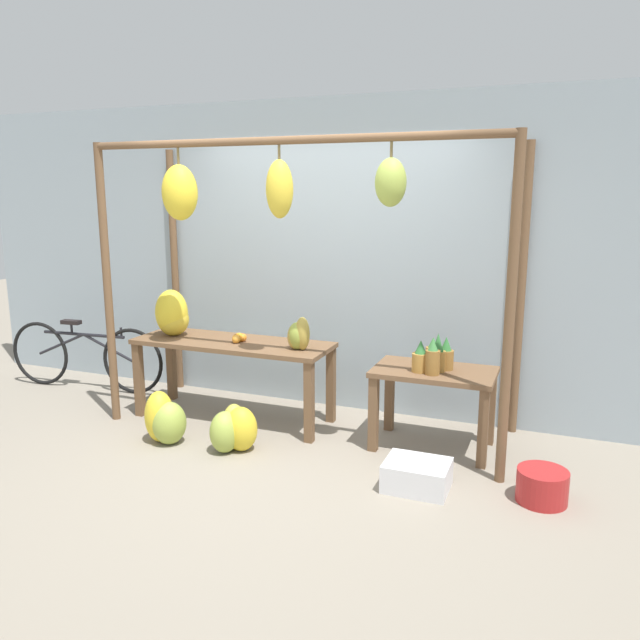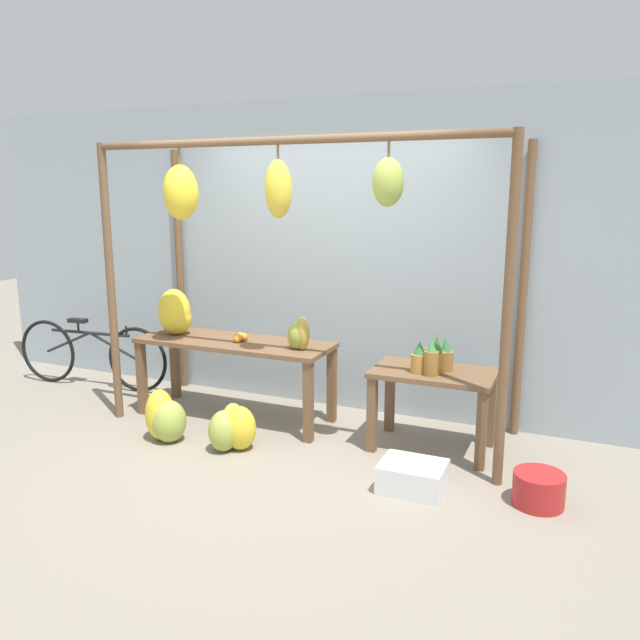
{
  "view_description": "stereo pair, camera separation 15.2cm",
  "coord_description": "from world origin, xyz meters",
  "px_view_note": "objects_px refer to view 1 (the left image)",
  "views": [
    {
      "loc": [
        1.98,
        -3.93,
        2.0
      ],
      "look_at": [
        0.14,
        0.7,
        0.96
      ],
      "focal_mm": 35.0,
      "sensor_mm": 36.0,
      "label": 1
    },
    {
      "loc": [
        2.12,
        -3.87,
        2.0
      ],
      "look_at": [
        0.14,
        0.7,
        0.96
      ],
      "focal_mm": 35.0,
      "sensor_mm": 36.0,
      "label": 2
    }
  ],
  "objects_px": {
    "banana_pile_on_table": "(172,316)",
    "banana_pile_ground_left": "(164,420)",
    "papaya_pile": "(298,335)",
    "orange_pile": "(239,338)",
    "banana_pile_ground_right": "(234,429)",
    "pineapple_cluster": "(434,357)",
    "parked_bicycle": "(85,356)",
    "fruit_crate_white": "(417,475)",
    "blue_bucket": "(542,486)"
  },
  "relations": [
    {
      "from": "banana_pile_on_table",
      "to": "banana_pile_ground_left",
      "type": "distance_m",
      "value": 1.04
    },
    {
      "from": "banana_pile_on_table",
      "to": "papaya_pile",
      "type": "relative_size",
      "value": 1.51
    },
    {
      "from": "orange_pile",
      "to": "banana_pile_ground_right",
      "type": "distance_m",
      "value": 0.87
    },
    {
      "from": "pineapple_cluster",
      "to": "banana_pile_ground_left",
      "type": "height_order",
      "value": "pineapple_cluster"
    },
    {
      "from": "pineapple_cluster",
      "to": "parked_bicycle",
      "type": "relative_size",
      "value": 0.17
    },
    {
      "from": "banana_pile_ground_left",
      "to": "fruit_crate_white",
      "type": "relative_size",
      "value": 1.04
    },
    {
      "from": "pineapple_cluster",
      "to": "blue_bucket",
      "type": "relative_size",
      "value": 0.92
    },
    {
      "from": "blue_bucket",
      "to": "parked_bicycle",
      "type": "bearing_deg",
      "value": 169.94
    },
    {
      "from": "banana_pile_ground_left",
      "to": "blue_bucket",
      "type": "height_order",
      "value": "banana_pile_ground_left"
    },
    {
      "from": "banana_pile_ground_right",
      "to": "papaya_pile",
      "type": "bearing_deg",
      "value": 61.11
    },
    {
      "from": "banana_pile_on_table",
      "to": "parked_bicycle",
      "type": "relative_size",
      "value": 0.24
    },
    {
      "from": "orange_pile",
      "to": "papaya_pile",
      "type": "relative_size",
      "value": 0.53
    },
    {
      "from": "blue_bucket",
      "to": "parked_bicycle",
      "type": "xyz_separation_m",
      "value": [
        -4.45,
        0.79,
        0.24
      ]
    },
    {
      "from": "banana_pile_ground_left",
      "to": "fruit_crate_white",
      "type": "xyz_separation_m",
      "value": [
        2.07,
        -0.03,
        -0.1
      ]
    },
    {
      "from": "banana_pile_ground_right",
      "to": "blue_bucket",
      "type": "bearing_deg",
      "value": 0.48
    },
    {
      "from": "pineapple_cluster",
      "to": "banana_pile_ground_left",
      "type": "bearing_deg",
      "value": -161.78
    },
    {
      "from": "blue_bucket",
      "to": "pineapple_cluster",
      "type": "bearing_deg",
      "value": 145.86
    },
    {
      "from": "fruit_crate_white",
      "to": "parked_bicycle",
      "type": "distance_m",
      "value": 3.76
    },
    {
      "from": "banana_pile_ground_left",
      "to": "blue_bucket",
      "type": "relative_size",
      "value": 1.36
    },
    {
      "from": "fruit_crate_white",
      "to": "papaya_pile",
      "type": "relative_size",
      "value": 1.56
    },
    {
      "from": "papaya_pile",
      "to": "orange_pile",
      "type": "bearing_deg",
      "value": 176.07
    },
    {
      "from": "orange_pile",
      "to": "blue_bucket",
      "type": "xyz_separation_m",
      "value": [
        2.55,
        -0.58,
        -0.64
      ]
    },
    {
      "from": "pineapple_cluster",
      "to": "parked_bicycle",
      "type": "distance_m",
      "value": 3.62
    },
    {
      "from": "banana_pile_ground_left",
      "to": "papaya_pile",
      "type": "bearing_deg",
      "value": 34.85
    },
    {
      "from": "pineapple_cluster",
      "to": "fruit_crate_white",
      "type": "xyz_separation_m",
      "value": [
        0.05,
        -0.7,
        -0.66
      ]
    },
    {
      "from": "pineapple_cluster",
      "to": "papaya_pile",
      "type": "height_order",
      "value": "papaya_pile"
    },
    {
      "from": "pineapple_cluster",
      "to": "papaya_pile",
      "type": "xyz_separation_m",
      "value": [
        -1.12,
        -0.04,
        0.08
      ]
    },
    {
      "from": "fruit_crate_white",
      "to": "parked_bicycle",
      "type": "height_order",
      "value": "parked_bicycle"
    },
    {
      "from": "pineapple_cluster",
      "to": "orange_pile",
      "type": "bearing_deg",
      "value": 179.85
    },
    {
      "from": "blue_bucket",
      "to": "papaya_pile",
      "type": "xyz_separation_m",
      "value": [
        -1.97,
        0.54,
        0.72
      ]
    },
    {
      "from": "banana_pile_on_table",
      "to": "orange_pile",
      "type": "distance_m",
      "value": 0.69
    },
    {
      "from": "banana_pile_on_table",
      "to": "papaya_pile",
      "type": "bearing_deg",
      "value": -2.18
    },
    {
      "from": "parked_bicycle",
      "to": "papaya_pile",
      "type": "bearing_deg",
      "value": -5.69
    },
    {
      "from": "orange_pile",
      "to": "fruit_crate_white",
      "type": "relative_size",
      "value": 0.34
    },
    {
      "from": "banana_pile_on_table",
      "to": "banana_pile_ground_right",
      "type": "bearing_deg",
      "value": -32.73
    },
    {
      "from": "banana_pile_on_table",
      "to": "blue_bucket",
      "type": "relative_size",
      "value": 1.27
    },
    {
      "from": "papaya_pile",
      "to": "banana_pile_on_table",
      "type": "bearing_deg",
      "value": 177.82
    },
    {
      "from": "papaya_pile",
      "to": "banana_pile_ground_left",
      "type": "bearing_deg",
      "value": -145.15
    },
    {
      "from": "orange_pile",
      "to": "pineapple_cluster",
      "type": "distance_m",
      "value": 1.7
    },
    {
      "from": "orange_pile",
      "to": "fruit_crate_white",
      "type": "height_order",
      "value": "orange_pile"
    },
    {
      "from": "banana_pile_ground_right",
      "to": "blue_bucket",
      "type": "xyz_separation_m",
      "value": [
        2.28,
        0.02,
        -0.06
      ]
    },
    {
      "from": "orange_pile",
      "to": "pineapple_cluster",
      "type": "xyz_separation_m",
      "value": [
        1.7,
        -0.0,
        0.0
      ]
    },
    {
      "from": "pineapple_cluster",
      "to": "parked_bicycle",
      "type": "bearing_deg",
      "value": 176.64
    },
    {
      "from": "blue_bucket",
      "to": "parked_bicycle",
      "type": "relative_size",
      "value": 0.19
    },
    {
      "from": "parked_bicycle",
      "to": "banana_pile_ground_left",
      "type": "bearing_deg",
      "value": -29.16
    },
    {
      "from": "banana_pile_on_table",
      "to": "banana_pile_ground_right",
      "type": "relative_size",
      "value": 1.12
    },
    {
      "from": "banana_pile_on_table",
      "to": "parked_bicycle",
      "type": "distance_m",
      "value": 1.35
    },
    {
      "from": "banana_pile_on_table",
      "to": "pineapple_cluster",
      "type": "xyz_separation_m",
      "value": [
        2.37,
        -0.01,
        -0.14
      ]
    },
    {
      "from": "banana_pile_on_table",
      "to": "pineapple_cluster",
      "type": "relative_size",
      "value": 1.39
    },
    {
      "from": "banana_pile_on_table",
      "to": "pineapple_cluster",
      "type": "distance_m",
      "value": 2.38
    }
  ]
}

